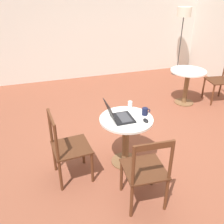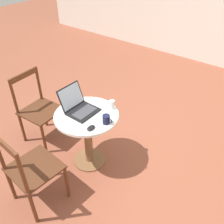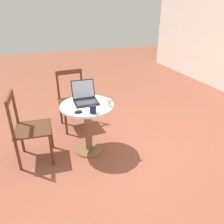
# 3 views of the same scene
# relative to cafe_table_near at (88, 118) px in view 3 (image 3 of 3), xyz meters

# --- Properties ---
(ground_plane) EXTENTS (16.00, 16.00, 0.00)m
(ground_plane) POSITION_rel_cafe_table_near_xyz_m (0.17, 0.42, -0.52)
(ground_plane) COLOR brown
(cafe_table_near) EXTENTS (0.70, 0.70, 0.71)m
(cafe_table_near) POSITION_rel_cafe_table_near_xyz_m (0.00, 0.00, 0.00)
(cafe_table_near) COLOR brown
(cafe_table_near) RESTS_ON ground_plane
(chair_near_front) EXTENTS (0.48, 0.48, 0.94)m
(chair_near_front) POSITION_rel_cafe_table_near_xyz_m (-0.05, -0.75, -0.06)
(chair_near_front) COLOR #562D19
(chair_near_front) RESTS_ON ground_plane
(chair_near_left) EXTENTS (0.48, 0.48, 0.94)m
(chair_near_left) POSITION_rel_cafe_table_near_xyz_m (-0.79, -0.06, -0.06)
(chair_near_left) COLOR #562D19
(chair_near_left) RESTS_ON ground_plane
(laptop) EXTENTS (0.35, 0.31, 0.26)m
(laptop) POSITION_rel_cafe_table_near_xyz_m (-0.10, 0.00, 0.24)
(laptop) COLOR black
(laptop) RESTS_ON cafe_table_near
(mouse) EXTENTS (0.06, 0.10, 0.03)m
(mouse) POSITION_rel_cafe_table_near_xyz_m (0.20, -0.15, 0.20)
(mouse) COLOR black
(mouse) RESTS_ON cafe_table_near
(mug) EXTENTS (0.12, 0.08, 0.10)m
(mug) POSITION_rel_cafe_table_near_xyz_m (0.27, 0.01, 0.24)
(mug) COLOR #141938
(mug) RESTS_ON cafe_table_near
(drinking_glass) EXTENTS (0.06, 0.06, 0.10)m
(drinking_glass) POSITION_rel_cafe_table_near_xyz_m (0.15, 0.25, 0.24)
(drinking_glass) COLOR silver
(drinking_glass) RESTS_ON cafe_table_near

